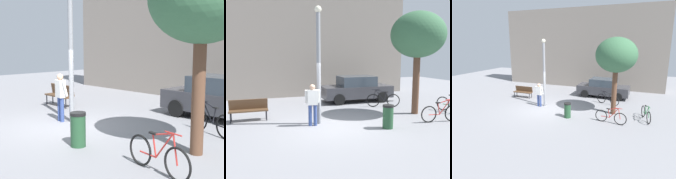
% 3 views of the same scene
% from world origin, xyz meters
% --- Properties ---
extents(ground_plane, '(36.00, 36.00, 0.00)m').
position_xyz_m(ground_plane, '(0.00, 0.00, 0.00)').
color(ground_plane, gray).
extents(building_facade, '(16.21, 2.00, 7.77)m').
position_xyz_m(building_facade, '(0.00, 8.50, 3.88)').
color(building_facade, gray).
rests_on(building_facade, ground_plane).
extents(lamppost, '(0.28, 0.28, 4.72)m').
position_xyz_m(lamppost, '(-0.33, 0.62, 2.58)').
color(lamppost, gray).
rests_on(lamppost, ground_plane).
extents(person_by_lamppost, '(0.62, 0.35, 1.67)m').
position_xyz_m(person_by_lamppost, '(-0.66, 0.39, 0.97)').
color(person_by_lamppost, '#334784').
rests_on(person_by_lamppost, ground_plane).
extents(park_bench, '(1.60, 0.48, 0.92)m').
position_xyz_m(park_bench, '(-3.07, 2.08, 0.55)').
color(park_bench, '#513823').
rests_on(park_bench, ground_plane).
extents(bicycle_black, '(1.72, 0.67, 0.97)m').
position_xyz_m(bicycle_black, '(3.83, 2.66, 0.38)').
color(bicycle_black, black).
rests_on(bicycle_black, ground_plane).
extents(bicycle_red, '(1.80, 0.30, 0.97)m').
position_xyz_m(bicycle_red, '(4.59, -0.87, 0.38)').
color(bicycle_red, black).
rests_on(bicycle_red, ground_plane).
extents(parked_car_charcoal, '(4.25, 1.92, 1.55)m').
position_xyz_m(parked_car_charcoal, '(3.11, 4.65, 0.77)').
color(parked_car_charcoal, '#38383D').
rests_on(parked_car_charcoal, ground_plane).
extents(trash_bin, '(0.42, 0.42, 0.92)m').
position_xyz_m(trash_bin, '(1.99, -0.94, 0.46)').
color(trash_bin, '#234C2D').
rests_on(trash_bin, ground_plane).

